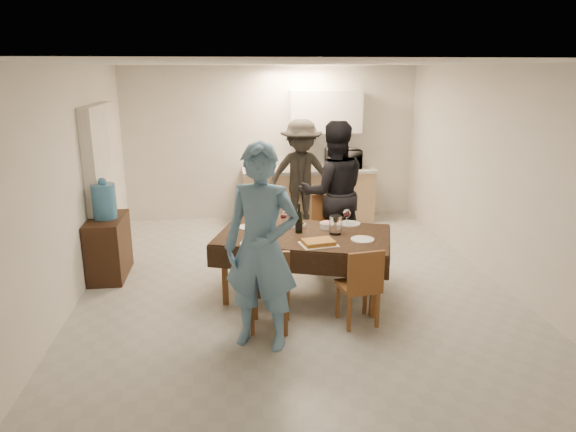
# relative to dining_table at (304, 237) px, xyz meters

# --- Properties ---
(floor) EXTENTS (5.00, 6.00, 0.02)m
(floor) POSITION_rel_dining_table_xyz_m (-0.07, 0.33, -0.71)
(floor) COLOR #9E9E9A
(floor) RESTS_ON ground
(ceiling) EXTENTS (5.00, 6.00, 0.02)m
(ceiling) POSITION_rel_dining_table_xyz_m (-0.07, 0.33, 1.89)
(ceiling) COLOR white
(ceiling) RESTS_ON wall_back
(wall_back) EXTENTS (5.00, 0.02, 2.60)m
(wall_back) POSITION_rel_dining_table_xyz_m (-0.07, 3.33, 0.59)
(wall_back) COLOR silver
(wall_back) RESTS_ON floor
(wall_front) EXTENTS (5.00, 0.02, 2.60)m
(wall_front) POSITION_rel_dining_table_xyz_m (-0.07, -2.67, 0.59)
(wall_front) COLOR silver
(wall_front) RESTS_ON floor
(wall_left) EXTENTS (0.02, 6.00, 2.60)m
(wall_left) POSITION_rel_dining_table_xyz_m (-2.57, 0.33, 0.59)
(wall_left) COLOR silver
(wall_left) RESTS_ON floor
(wall_right) EXTENTS (0.02, 6.00, 2.60)m
(wall_right) POSITION_rel_dining_table_xyz_m (2.43, 0.33, 0.59)
(wall_right) COLOR silver
(wall_right) RESTS_ON floor
(stub_partition) EXTENTS (0.15, 1.40, 2.10)m
(stub_partition) POSITION_rel_dining_table_xyz_m (-2.49, 1.53, 0.34)
(stub_partition) COLOR white
(stub_partition) RESTS_ON floor
(kitchen_base_cabinet) EXTENTS (2.20, 0.60, 0.86)m
(kitchen_base_cabinet) POSITION_rel_dining_table_xyz_m (0.53, 3.01, -0.28)
(kitchen_base_cabinet) COLOR tan
(kitchen_base_cabinet) RESTS_ON floor
(kitchen_worktop) EXTENTS (2.24, 0.64, 0.05)m
(kitchen_worktop) POSITION_rel_dining_table_xyz_m (0.53, 3.01, 0.18)
(kitchen_worktop) COLOR #B0AFAB
(kitchen_worktop) RESTS_ON kitchen_base_cabinet
(upper_cabinet) EXTENTS (1.20, 0.34, 0.70)m
(upper_cabinet) POSITION_rel_dining_table_xyz_m (0.83, 3.15, 1.14)
(upper_cabinet) COLOR white
(upper_cabinet) RESTS_ON wall_back
(dining_table) EXTENTS (2.15, 1.64, 0.74)m
(dining_table) POSITION_rel_dining_table_xyz_m (0.00, 0.00, 0.00)
(dining_table) COLOR black
(dining_table) RESTS_ON floor
(chair_near_left) EXTENTS (0.47, 0.47, 0.48)m
(chair_near_left) POSITION_rel_dining_table_xyz_m (-0.45, -0.83, -0.16)
(chair_near_left) COLOR brown
(chair_near_left) RESTS_ON floor
(chair_near_right) EXTENTS (0.44, 0.44, 0.45)m
(chair_near_right) POSITION_rel_dining_table_xyz_m (0.45, -0.83, -0.20)
(chair_near_right) COLOR brown
(chair_near_right) RESTS_ON floor
(chair_far_left) EXTENTS (0.44, 0.44, 0.51)m
(chair_far_left) POSITION_rel_dining_table_xyz_m (-0.45, 0.66, -0.13)
(chair_far_left) COLOR brown
(chair_far_left) RESTS_ON floor
(chair_far_right) EXTENTS (0.47, 0.47, 0.52)m
(chair_far_right) POSITION_rel_dining_table_xyz_m (0.45, 0.66, -0.12)
(chair_far_right) COLOR brown
(chair_far_right) RESTS_ON floor
(console) EXTENTS (0.41, 0.83, 0.76)m
(console) POSITION_rel_dining_table_xyz_m (-2.35, 0.85, -0.33)
(console) COLOR #321C10
(console) RESTS_ON floor
(water_jug) EXTENTS (0.29, 0.29, 0.43)m
(water_jug) POSITION_rel_dining_table_xyz_m (-2.35, 0.85, 0.27)
(water_jug) COLOR #4185BA
(water_jug) RESTS_ON console
(wine_bottle) EXTENTS (0.08, 0.08, 0.34)m
(wine_bottle) POSITION_rel_dining_table_xyz_m (-0.05, 0.05, 0.20)
(wine_bottle) COLOR black
(wine_bottle) RESTS_ON dining_table
(water_pitcher) EXTENTS (0.14, 0.14, 0.21)m
(water_pitcher) POSITION_rel_dining_table_xyz_m (0.35, -0.05, 0.14)
(water_pitcher) COLOR white
(water_pitcher) RESTS_ON dining_table
(savoury_tart) EXTENTS (0.42, 0.35, 0.05)m
(savoury_tart) POSITION_rel_dining_table_xyz_m (0.10, -0.38, 0.06)
(savoury_tart) COLOR #AE7133
(savoury_tart) RESTS_ON dining_table
(salad_bowl) EXTENTS (0.17, 0.17, 0.07)m
(salad_bowl) POSITION_rel_dining_table_xyz_m (0.30, 0.18, 0.07)
(salad_bowl) COLOR white
(salad_bowl) RESTS_ON dining_table
(mushroom_dish) EXTENTS (0.21, 0.21, 0.04)m
(mushroom_dish) POSITION_rel_dining_table_xyz_m (-0.05, 0.28, 0.05)
(mushroom_dish) COLOR white
(mushroom_dish) RESTS_ON dining_table
(wine_glass_a) EXTENTS (0.09, 0.09, 0.20)m
(wine_glass_a) POSITION_rel_dining_table_xyz_m (-0.55, -0.25, 0.13)
(wine_glass_a) COLOR white
(wine_glass_a) RESTS_ON dining_table
(wine_glass_b) EXTENTS (0.09, 0.09, 0.20)m
(wine_glass_b) POSITION_rel_dining_table_xyz_m (0.55, 0.25, 0.14)
(wine_glass_b) COLOR white
(wine_glass_b) RESTS_ON dining_table
(wine_glass_c) EXTENTS (0.09, 0.09, 0.20)m
(wine_glass_c) POSITION_rel_dining_table_xyz_m (-0.20, 0.30, 0.13)
(wine_glass_c) COLOR white
(wine_glass_c) RESTS_ON dining_table
(plate_near_left) EXTENTS (0.26, 0.26, 0.02)m
(plate_near_left) POSITION_rel_dining_table_xyz_m (-0.60, -0.30, 0.04)
(plate_near_left) COLOR white
(plate_near_left) RESTS_ON dining_table
(plate_near_right) EXTENTS (0.26, 0.26, 0.01)m
(plate_near_right) POSITION_rel_dining_table_xyz_m (0.60, -0.30, 0.04)
(plate_near_right) COLOR white
(plate_near_right) RESTS_ON dining_table
(plate_far_left) EXTENTS (0.26, 0.26, 0.02)m
(plate_far_left) POSITION_rel_dining_table_xyz_m (-0.60, 0.30, 0.04)
(plate_far_left) COLOR white
(plate_far_left) RESTS_ON dining_table
(plate_far_right) EXTENTS (0.26, 0.26, 0.01)m
(plate_far_right) POSITION_rel_dining_table_xyz_m (0.60, 0.30, 0.04)
(plate_far_right) COLOR white
(plate_far_right) RESTS_ON dining_table
(microwave) EXTENTS (0.58, 0.39, 0.32)m
(microwave) POSITION_rel_dining_table_xyz_m (1.13, 3.01, 0.36)
(microwave) COLOR white
(microwave) RESTS_ON kitchen_worktop
(person_near) EXTENTS (0.83, 0.69, 1.94)m
(person_near) POSITION_rel_dining_table_xyz_m (-0.55, -1.05, 0.26)
(person_near) COLOR #5C89B1
(person_near) RESTS_ON floor
(person_far) EXTENTS (0.94, 0.75, 1.90)m
(person_far) POSITION_rel_dining_table_xyz_m (0.55, 1.05, 0.24)
(person_far) COLOR black
(person_far) RESTS_ON floor
(person_kitchen) EXTENTS (1.15, 0.66, 1.78)m
(person_kitchen) POSITION_rel_dining_table_xyz_m (0.34, 2.56, 0.18)
(person_kitchen) COLOR black
(person_kitchen) RESTS_ON floor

